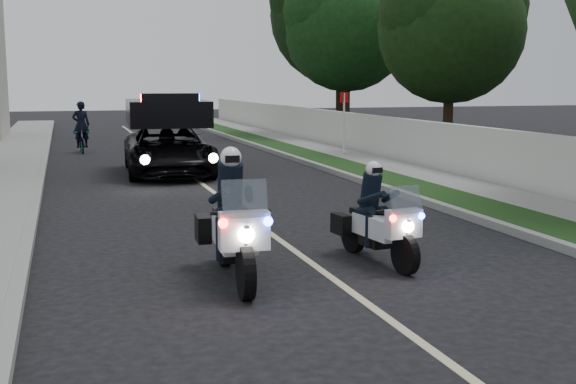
# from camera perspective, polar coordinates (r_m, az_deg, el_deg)

# --- Properties ---
(ground) EXTENTS (120.00, 120.00, 0.00)m
(ground) POSITION_cam_1_polar(r_m,az_deg,el_deg) (11.16, 1.41, -5.29)
(ground) COLOR black
(ground) RESTS_ON ground
(curb_right) EXTENTS (0.20, 60.00, 0.15)m
(curb_right) POSITION_cam_1_polar(r_m,az_deg,el_deg) (21.79, 3.27, 1.75)
(curb_right) COLOR gray
(curb_right) RESTS_ON ground
(grass_verge) EXTENTS (1.20, 60.00, 0.16)m
(grass_verge) POSITION_cam_1_polar(r_m,az_deg,el_deg) (22.04, 4.97, 1.82)
(grass_verge) COLOR #193814
(grass_verge) RESTS_ON ground
(sidewalk_right) EXTENTS (1.40, 60.00, 0.16)m
(sidewalk_right) POSITION_cam_1_polar(r_m,az_deg,el_deg) (22.56, 8.04, 1.92)
(sidewalk_right) COLOR gray
(sidewalk_right) RESTS_ON ground
(property_wall) EXTENTS (0.22, 60.00, 1.50)m
(property_wall) POSITION_cam_1_polar(r_m,az_deg,el_deg) (22.94, 10.34, 3.66)
(property_wall) COLOR beige
(property_wall) RESTS_ON ground
(curb_left) EXTENTS (0.20, 60.00, 0.15)m
(curb_left) POSITION_cam_1_polar(r_m,az_deg,el_deg) (20.45, -18.81, 0.84)
(curb_left) COLOR gray
(curb_left) RESTS_ON ground
(lane_marking) EXTENTS (0.12, 50.00, 0.01)m
(lane_marking) POSITION_cam_1_polar(r_m,az_deg,el_deg) (20.74, -7.42, 1.14)
(lane_marking) COLOR #BFB78C
(lane_marking) RESTS_ON ground
(police_moto_left) EXTENTS (0.88, 2.19, 1.82)m
(police_moto_left) POSITION_cam_1_polar(r_m,az_deg,el_deg) (10.04, -4.24, -6.90)
(police_moto_left) COLOR silver
(police_moto_left) RESTS_ON ground
(police_moto_right) EXTENTS (0.85, 1.86, 1.53)m
(police_moto_right) POSITION_cam_1_polar(r_m,az_deg,el_deg) (11.06, 6.93, -5.49)
(police_moto_right) COLOR silver
(police_moto_right) RESTS_ON ground
(police_suv) EXTENTS (2.69, 5.33, 2.53)m
(police_suv) POSITION_cam_1_polar(r_m,az_deg,el_deg) (21.60, -9.29, 1.39)
(police_suv) COLOR black
(police_suv) RESTS_ON ground
(bicycle) EXTENTS (0.62, 1.61, 0.83)m
(bicycle) POSITION_cam_1_polar(r_m,az_deg,el_deg) (28.81, -15.80, 2.97)
(bicycle) COLOR black
(bicycle) RESTS_ON ground
(cyclist) EXTENTS (0.63, 0.42, 1.75)m
(cyclist) POSITION_cam_1_polar(r_m,az_deg,el_deg) (28.81, -15.80, 2.97)
(cyclist) COLOR black
(cyclist) RESTS_ON ground
(sign_post) EXTENTS (0.46, 0.46, 2.39)m
(sign_post) POSITION_cam_1_polar(r_m,az_deg,el_deg) (25.89, 4.37, 2.67)
(sign_post) COLOR red
(sign_post) RESTS_ON ground
(tree_right_c) EXTENTS (6.63, 6.63, 8.75)m
(tree_right_c) POSITION_cam_1_polar(r_m,az_deg,el_deg) (27.37, 12.31, 2.82)
(tree_right_c) COLOR #173410
(tree_right_c) RESTS_ON ground
(tree_right_d) EXTENTS (7.78, 7.78, 10.15)m
(tree_right_d) POSITION_cam_1_polar(r_m,az_deg,el_deg) (35.41, 4.54, 4.27)
(tree_right_d) COLOR #174115
(tree_right_d) RESTS_ON ground
(tree_right_e) EXTENTS (7.45, 7.45, 11.43)m
(tree_right_e) POSITION_cam_1_polar(r_m,az_deg,el_deg) (36.55, 4.01, 4.42)
(tree_right_e) COLOR black
(tree_right_e) RESTS_ON ground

